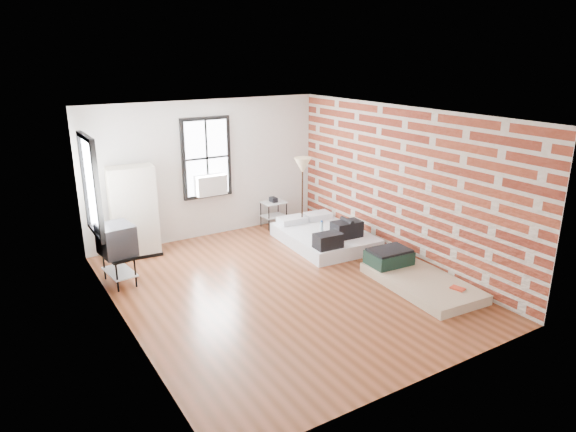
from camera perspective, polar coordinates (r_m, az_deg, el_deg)
ground at (r=8.50m, az=-0.60°, el=-7.91°), size 6.00×6.00×0.00m
room_shell at (r=8.32m, az=-0.56°, el=4.24°), size 5.02×6.02×2.80m
mattress_main at (r=10.29m, az=4.11°, el=-2.21°), size 1.58×2.07×0.64m
mattress_bare at (r=8.84m, az=13.78°, el=-6.49°), size 1.18×2.06×0.43m
wardrobe at (r=9.92m, az=-16.77°, el=0.41°), size 0.90×0.57×1.71m
side_table at (r=11.19m, az=-1.62°, el=1.01°), size 0.52×0.42×0.67m
floor_lamp at (r=10.46m, az=1.63°, el=5.20°), size 0.35×0.35×1.65m
tv_stand at (r=8.82m, az=-18.48°, el=-2.72°), size 0.57×0.77×1.02m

